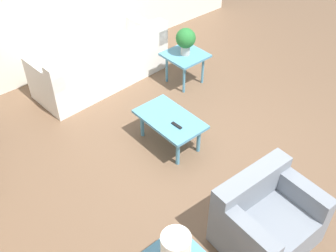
{
  "coord_description": "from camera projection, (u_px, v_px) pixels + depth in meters",
  "views": [
    {
      "loc": [
        -2.52,
        2.76,
        3.62
      ],
      "look_at": [
        0.21,
        0.39,
        0.55
      ],
      "focal_mm": 42.0,
      "sensor_mm": 36.0,
      "label": 1
    }
  ],
  "objects": [
    {
      "name": "table_lamp",
      "position": [
        176.0,
        248.0,
        3.2
      ],
      "size": [
        0.25,
        0.25,
        0.43
      ],
      "color": "red",
      "rests_on": "side_table_lamp"
    },
    {
      "name": "potted_plant",
      "position": [
        186.0,
        39.0,
        5.96
      ],
      "size": [
        0.31,
        0.31,
        0.43
      ],
      "color": "#B2ADA3",
      "rests_on": "side_table_plant"
    },
    {
      "name": "side_table_plant",
      "position": [
        185.0,
        58.0,
        6.17
      ],
      "size": [
        0.6,
        0.6,
        0.52
      ],
      "color": "teal",
      "rests_on": "ground_plane"
    },
    {
      "name": "remote_control",
      "position": [
        177.0,
        125.0,
        4.92
      ],
      "size": [
        0.16,
        0.05,
        0.02
      ],
      "color": "black",
      "rests_on": "coffee_table"
    },
    {
      "name": "ground_plane",
      "position": [
        201.0,
        153.0,
        5.18
      ],
      "size": [
        14.0,
        14.0,
        0.0
      ],
      "primitive_type": "plane",
      "color": "brown"
    },
    {
      "name": "armchair",
      "position": [
        265.0,
        219.0,
        3.99
      ],
      "size": [
        0.82,
        0.99,
        0.78
      ],
      "rotation": [
        0.0,
        0.0,
        -1.62
      ],
      "color": "slate",
      "rests_on": "ground_plane"
    },
    {
      "name": "sofa",
      "position": [
        103.0,
        65.0,
        6.24
      ],
      "size": [
        0.94,
        2.21,
        0.84
      ],
      "rotation": [
        0.0,
        0.0,
        1.63
      ],
      "color": "white",
      "rests_on": "ground_plane"
    },
    {
      "name": "coffee_table",
      "position": [
        170.0,
        121.0,
        5.09
      ],
      "size": [
        0.91,
        0.55,
        0.43
      ],
      "color": "teal",
      "rests_on": "ground_plane"
    }
  ]
}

